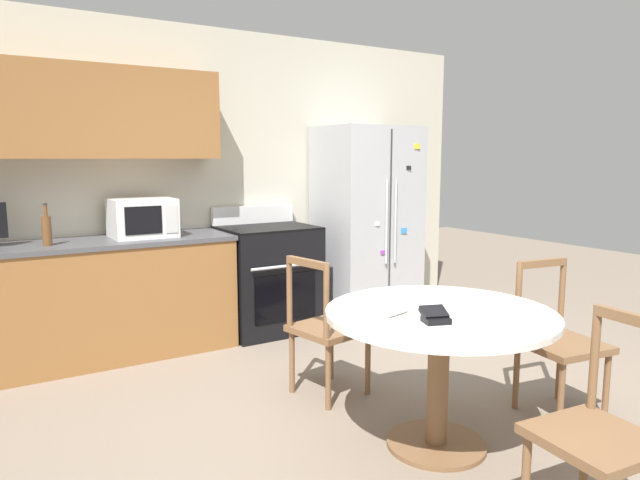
% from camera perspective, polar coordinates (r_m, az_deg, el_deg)
% --- Properties ---
extents(ground_plane, '(14.00, 14.00, 0.00)m').
position_cam_1_polar(ground_plane, '(3.22, 9.23, -19.83)').
color(ground_plane, gray).
extents(back_wall, '(5.20, 0.44, 2.60)m').
position_cam_1_polar(back_wall, '(4.98, -13.21, 7.26)').
color(back_wall, beige).
rests_on(back_wall, ground_plane).
extents(kitchen_counter, '(2.10, 0.64, 0.90)m').
position_cam_1_polar(kitchen_counter, '(4.60, -21.83, -5.64)').
color(kitchen_counter, '#936033').
rests_on(kitchen_counter, ground_plane).
extents(refrigerator, '(0.85, 0.74, 1.79)m').
position_cam_1_polar(refrigerator, '(5.43, 4.66, 1.75)').
color(refrigerator, '#B2B5BA').
rests_on(refrigerator, ground_plane).
extents(oven_range, '(0.78, 0.68, 1.08)m').
position_cam_1_polar(oven_range, '(5.01, -5.22, -3.78)').
color(oven_range, black).
rests_on(oven_range, ground_plane).
extents(microwave, '(0.47, 0.41, 0.30)m').
position_cam_1_polar(microwave, '(4.61, -17.34, 2.15)').
color(microwave, white).
rests_on(microwave, kitchen_counter).
extents(counter_bottle, '(0.06, 0.06, 0.30)m').
position_cam_1_polar(counter_bottle, '(4.39, -25.66, 0.94)').
color(counter_bottle, brown).
rests_on(counter_bottle, kitchen_counter).
extents(dining_table, '(1.17, 1.17, 0.73)m').
position_cam_1_polar(dining_table, '(3.03, 11.84, -9.61)').
color(dining_table, white).
rests_on(dining_table, ground_plane).
extents(dining_chair_far, '(0.49, 0.49, 0.90)m').
position_cam_1_polar(dining_chair_far, '(3.64, 0.65, -8.88)').
color(dining_chair_far, brown).
rests_on(dining_chair_far, ground_plane).
extents(dining_chair_right, '(0.48, 0.48, 0.90)m').
position_cam_1_polar(dining_chair_right, '(3.66, 22.74, -9.44)').
color(dining_chair_right, brown).
rests_on(dining_chair_right, ground_plane).
extents(dining_chair_near, '(0.46, 0.46, 0.90)m').
position_cam_1_polar(dining_chair_near, '(2.58, 26.26, -17.18)').
color(dining_chair_near, brown).
rests_on(dining_chair_near, ground_plane).
extents(candle_glass, '(0.08, 0.08, 0.09)m').
position_cam_1_polar(candle_glass, '(2.82, 16.03, -7.14)').
color(candle_glass, silver).
rests_on(candle_glass, dining_table).
extents(folded_napkin, '(0.15, 0.08, 0.05)m').
position_cam_1_polar(folded_napkin, '(2.87, 7.63, -6.92)').
color(folded_napkin, silver).
rests_on(folded_napkin, dining_table).
extents(wallet, '(0.16, 0.16, 0.07)m').
position_cam_1_polar(wallet, '(2.78, 11.42, -7.50)').
color(wallet, black).
rests_on(wallet, dining_table).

